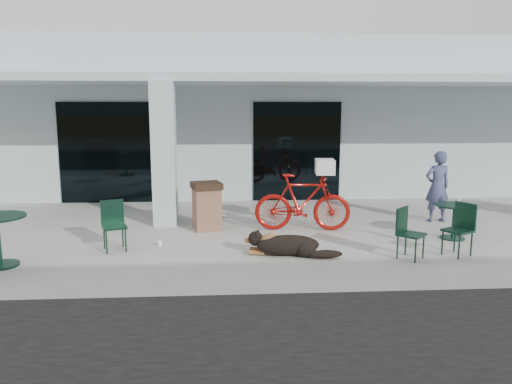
{
  "coord_description": "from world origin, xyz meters",
  "views": [
    {
      "loc": [
        -0.19,
        -8.61,
        2.62
      ],
      "look_at": [
        0.4,
        0.64,
        1.0
      ],
      "focal_mm": 35.0,
      "sensor_mm": 36.0,
      "label": 1
    }
  ],
  "objects": [
    {
      "name": "column",
      "position": [
        -1.5,
        2.3,
        1.56
      ],
      "size": [
        0.5,
        0.5,
        3.12
      ],
      "primitive_type": "cube",
      "color": "silver",
      "rests_on": "ground"
    },
    {
      "name": "cup_on_table",
      "position": [
        4.45,
        0.85,
        0.74
      ],
      "size": [
        0.09,
        0.09,
        0.1
      ],
      "primitive_type": "cylinder",
      "rotation": [
        0.0,
        0.0,
        0.16
      ],
      "color": "white",
      "rests_on": "cafe_table_far"
    },
    {
      "name": "laundry_basket",
      "position": [
        1.89,
        1.54,
        1.36
      ],
      "size": [
        0.43,
        0.55,
        0.3
      ],
      "primitive_type": "cube",
      "rotation": [
        0.0,
        0.0,
        1.47
      ],
      "color": "white",
      "rests_on": "bicycle"
    },
    {
      "name": "cafe_chair_far_a",
      "position": [
        2.99,
        -0.51,
        0.44
      ],
      "size": [
        0.59,
        0.59,
        0.88
      ],
      "primitive_type": null,
      "rotation": [
        0.0,
        0.0,
        0.79
      ],
      "color": "#113223",
      "rests_on": "ground"
    },
    {
      "name": "trash_receptacle",
      "position": [
        -0.58,
        1.8,
        0.51
      ],
      "size": [
        0.73,
        0.73,
        1.01
      ],
      "primitive_type": null,
      "rotation": [
        0.0,
        0.0,
        0.25
      ],
      "color": "brown",
      "rests_on": "ground"
    },
    {
      "name": "cup_near_dog",
      "position": [
        -1.43,
        0.57,
        0.05
      ],
      "size": [
        0.1,
        0.1,
        0.11
      ],
      "primitive_type": "cylinder",
      "rotation": [
        0.0,
        0.0,
        0.25
      ],
      "color": "white",
      "rests_on": "ground"
    },
    {
      "name": "cafe_chair_far_b",
      "position": [
        3.88,
        -0.37,
        0.46
      ],
      "size": [
        0.6,
        0.59,
        0.93
      ],
      "primitive_type": null,
      "rotation": [
        0.0,
        0.0,
        -1.08
      ],
      "color": "#113223",
      "rests_on": "ground"
    },
    {
      "name": "storefront_glass_right",
      "position": [
        1.8,
        4.98,
        1.35
      ],
      "size": [
        2.4,
        0.06,
        2.7
      ],
      "primitive_type": "cube",
      "color": "black",
      "rests_on": "ground"
    },
    {
      "name": "overhang",
      "position": [
        0.0,
        3.6,
        3.21
      ],
      "size": [
        22.0,
        2.8,
        0.18
      ],
      "primitive_type": "cube",
      "color": "silver",
      "rests_on": "column"
    },
    {
      "name": "dog",
      "position": [
        0.91,
        -0.19,
        0.21
      ],
      "size": [
        1.34,
        0.71,
        0.43
      ],
      "primitive_type": null,
      "rotation": [
        0.0,
        0.0,
        -0.24
      ],
      "color": "black",
      "rests_on": "ground"
    },
    {
      "name": "person",
      "position": [
        4.6,
        2.2,
        0.81
      ],
      "size": [
        0.63,
        0.45,
        1.61
      ],
      "primitive_type": "imported",
      "rotation": [
        0.0,
        0.0,
        3.26
      ],
      "color": "#3B4164",
      "rests_on": "ground"
    },
    {
      "name": "bicycle",
      "position": [
        1.44,
        1.58,
        0.6
      ],
      "size": [
        2.06,
        0.77,
        1.21
      ],
      "primitive_type": "imported",
      "rotation": [
        0.0,
        0.0,
        1.47
      ],
      "color": "#A8130D",
      "rests_on": "ground"
    },
    {
      "name": "cafe_table_far",
      "position": [
        4.32,
        0.73,
        0.34
      ],
      "size": [
        0.84,
        0.84,
        0.69
      ],
      "primitive_type": null,
      "rotation": [
        0.0,
        0.0,
        0.16
      ],
      "color": "#113223",
      "rests_on": "ground"
    },
    {
      "name": "ground",
      "position": [
        0.0,
        0.0,
        0.0
      ],
      "size": [
        80.0,
        80.0,
        0.0
      ],
      "primitive_type": "plane",
      "color": "#BBB9B0",
      "rests_on": "ground"
    },
    {
      "name": "storefront_glass_left",
      "position": [
        -3.2,
        4.98,
        1.35
      ],
      "size": [
        2.8,
        0.06,
        2.7
      ],
      "primitive_type": "cube",
      "color": "black",
      "rests_on": "ground"
    },
    {
      "name": "cafe_chair_near",
      "position": [
        -2.2,
        0.33,
        0.46
      ],
      "size": [
        0.54,
        0.56,
        0.91
      ],
      "primitive_type": null,
      "rotation": [
        0.0,
        0.0,
        0.35
      ],
      "color": "#113223",
      "rests_on": "ground"
    },
    {
      "name": "building",
      "position": [
        0.0,
        8.5,
        2.25
      ],
      "size": [
        22.0,
        7.0,
        4.5
      ],
      "primitive_type": "cube",
      "color": "silver",
      "rests_on": "ground"
    }
  ]
}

